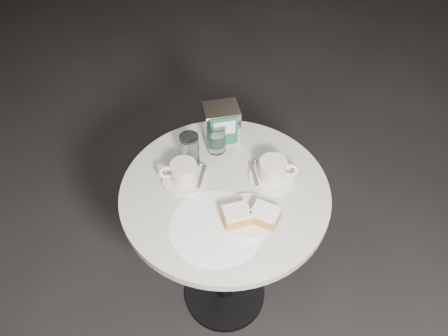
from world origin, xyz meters
TOP-DOWN VIEW (x-y plane):
  - ground at (0.00, 0.00)m, footprint 7.00×7.00m
  - cafe_table at (0.00, 0.00)m, footprint 0.70×0.70m
  - sugar_spill at (-0.05, -0.14)m, footprint 0.39×0.39m
  - beignet_plate at (0.06, -0.13)m, footprint 0.20×0.20m
  - coffee_cup_left at (-0.13, 0.06)m, footprint 0.17×0.16m
  - coffee_cup_right at (0.17, 0.02)m, footprint 0.19×0.19m
  - water_glass_left at (-0.10, 0.16)m, footprint 0.07×0.07m
  - water_glass_right at (0.00, 0.19)m, footprint 0.09×0.09m
  - napkin_dispenser at (0.03, 0.25)m, footprint 0.13×0.11m

SIDE VIEW (x-z plane):
  - ground at x=0.00m, z-range 0.00..0.00m
  - cafe_table at x=0.00m, z-range 0.17..0.92m
  - sugar_spill at x=-0.05m, z-range 0.74..0.75m
  - beignet_plate at x=0.06m, z-range 0.74..0.80m
  - coffee_cup_left at x=-0.13m, z-range 0.74..0.82m
  - coffee_cup_right at x=0.17m, z-range 0.74..0.82m
  - water_glass_left at x=-0.10m, z-range 0.74..0.85m
  - water_glass_right at x=0.00m, z-range 0.74..0.85m
  - napkin_dispenser at x=0.03m, z-range 0.75..0.89m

